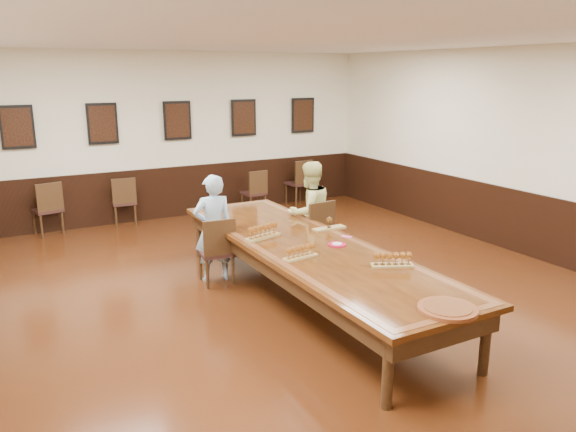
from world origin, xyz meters
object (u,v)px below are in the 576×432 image
chair_man (216,250)px  conference_table (307,255)px  spare_chair_c (254,191)px  chair_woman (313,231)px  spare_chair_d (298,182)px  person_man (213,228)px  spare_chair_b (123,201)px  person_woman (309,212)px  carved_platter (448,309)px  spare_chair_a (47,208)px

chair_man → conference_table: size_ratio=0.19×
spare_chair_c → chair_man: bearing=51.7°
chair_man → chair_woman: chair_woman is taller
spare_chair_d → person_man: bearing=39.9°
chair_man → spare_chair_b: bearing=-78.2°
person_woman → chair_woman: bearing=90.0°
person_woman → spare_chair_b: bearing=-65.7°
chair_woman → spare_chair_c: chair_woman is taller
chair_woman → carved_platter: chair_woman is taller
person_man → spare_chair_b: bearing=-77.9°
person_man → conference_table: size_ratio=0.30×
person_man → person_woman: (1.57, 0.08, 0.02)m
person_man → carved_platter: (0.82, -3.57, 0.03)m
chair_man → carved_platter: size_ratio=1.43×
spare_chair_c → person_woman: 3.20m
spare_chair_c → person_man: (-2.12, -3.22, 0.30)m
conference_table → chair_man: bearing=122.6°
spare_chair_c → conference_table: 4.70m
spare_chair_b → person_man: size_ratio=0.62×
person_man → carved_platter: 3.66m
spare_chair_a → spare_chair_d: 5.08m
spare_chair_d → person_man: (-3.33, -3.50, 0.26)m
spare_chair_c → person_man: bearing=51.1°
chair_woman → spare_chair_a: bearing=-52.3°
chair_man → spare_chair_d: 4.91m
spare_chair_c → conference_table: spare_chair_c is taller
person_woman → spare_chair_c: bearing=-105.1°
chair_woman → person_man: (-1.58, 0.02, 0.25)m
chair_man → spare_chair_d: bearing=-127.3°
spare_chair_a → spare_chair_d: (5.08, -0.06, 0.01)m
spare_chair_d → person_woman: 3.85m
chair_man → person_man: size_ratio=0.63×
spare_chair_a → carved_platter: bearing=96.8°
spare_chair_a → spare_chair_c: (3.87, -0.34, -0.03)m
spare_chair_b → carved_platter: (1.23, -7.15, 0.31)m
conference_table → carved_platter: bearing=-88.0°
spare_chair_a → person_man: size_ratio=0.64×
chair_woman → spare_chair_c: (0.54, 3.24, -0.04)m
chair_woman → spare_chair_b: size_ratio=1.07×
chair_man → spare_chair_c: chair_man is taller
carved_platter → chair_woman: bearing=77.9°
chair_woman → spare_chair_c: bearing=-104.7°
spare_chair_d → conference_table: spare_chair_d is taller
spare_chair_a → conference_table: spare_chair_a is taller
spare_chair_d → conference_table: 5.42m
spare_chair_c → person_man: 3.86m
spare_chair_b → conference_table: size_ratio=0.18×
chair_man → spare_chair_a: spare_chair_a is taller
chair_woman → spare_chair_d: 3.93m
person_man → person_woman: 1.57m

